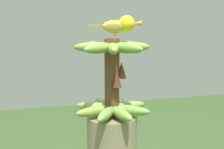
{
  "coord_description": "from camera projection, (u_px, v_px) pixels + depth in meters",
  "views": [
    {
      "loc": [
        1.07,
        -0.29,
        1.47
      ],
      "look_at": [
        0.0,
        0.0,
        1.26
      ],
      "focal_mm": 49.5,
      "sensor_mm": 36.0,
      "label": 1
    }
  ],
  "objects": [
    {
      "name": "banana_bunch",
      "position": [
        112.0,
        78.0,
        1.13
      ],
      "size": [
        0.29,
        0.29,
        0.29
      ],
      "color": "brown",
      "rests_on": "banana_tree"
    },
    {
      "name": "perched_bird",
      "position": [
        120.0,
        25.0,
        1.09
      ],
      "size": [
        0.09,
        0.19,
        0.08
      ],
      "color": "#C68933",
      "rests_on": "banana_bunch"
    }
  ]
}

